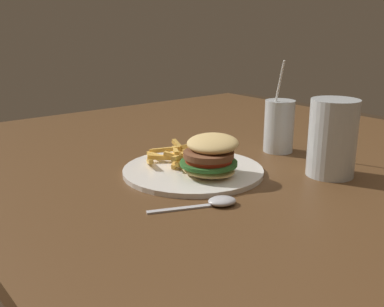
{
  "coord_description": "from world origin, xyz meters",
  "views": [
    {
      "loc": [
        0.68,
        -0.73,
        1.01
      ],
      "look_at": [
        -0.0,
        -0.19,
        0.75
      ],
      "focal_mm": 42.0,
      "sensor_mm": 36.0,
      "label": 1
    }
  ],
  "objects_px": {
    "beer_glass": "(332,141)",
    "spoon": "(217,202)",
    "meal_plate_near": "(199,163)",
    "juice_glass": "(280,128)"
  },
  "relations": [
    {
      "from": "beer_glass",
      "to": "spoon",
      "type": "xyz_separation_m",
      "value": [
        -0.02,
        -0.28,
        -0.07
      ]
    },
    {
      "from": "beer_glass",
      "to": "spoon",
      "type": "relative_size",
      "value": 1.02
    },
    {
      "from": "meal_plate_near",
      "to": "spoon",
      "type": "bearing_deg",
      "value": -28.1
    },
    {
      "from": "meal_plate_near",
      "to": "juice_glass",
      "type": "distance_m",
      "value": 0.26
    },
    {
      "from": "juice_glass",
      "to": "spoon",
      "type": "xyz_separation_m",
      "value": [
        0.16,
        -0.34,
        -0.05
      ]
    },
    {
      "from": "juice_glass",
      "to": "spoon",
      "type": "relative_size",
      "value": 1.43
    },
    {
      "from": "meal_plate_near",
      "to": "beer_glass",
      "type": "bearing_deg",
      "value": 51.35
    },
    {
      "from": "spoon",
      "to": "beer_glass",
      "type": "bearing_deg",
      "value": 17.29
    },
    {
      "from": "juice_glass",
      "to": "beer_glass",
      "type": "bearing_deg",
      "value": -16.43
    },
    {
      "from": "meal_plate_near",
      "to": "spoon",
      "type": "height_order",
      "value": "meal_plate_near"
    }
  ]
}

